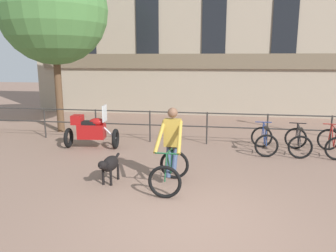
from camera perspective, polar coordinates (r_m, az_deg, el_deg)
ground_plane at (r=5.86m, az=4.36°, el=-16.15°), size 60.00×60.00×0.00m
canal_railing at (r=10.57m, az=6.82°, el=0.57°), size 15.05×0.05×1.05m
building_facade at (r=16.30m, az=8.12°, el=19.06°), size 18.00×0.72×9.75m
cyclist_with_bike at (r=7.06m, az=0.53°, el=-4.51°), size 0.72×1.19×1.70m
dog at (r=7.42m, az=-10.15°, el=-6.60°), size 0.35×0.99×0.62m
parked_motorcycle at (r=10.34m, az=-13.24°, el=-0.74°), size 1.65×0.76×1.35m
parked_bicycle_near_lamp at (r=10.08m, az=16.38°, el=-2.41°), size 0.67×1.12×0.86m
parked_bicycle_mid_left at (r=10.25m, az=21.69°, el=-2.54°), size 0.76×1.17×0.86m
parked_bicycle_mid_right at (r=10.50m, az=26.78°, el=-2.65°), size 0.75×1.16×0.86m
tree_canalside_left at (r=12.96m, az=-19.36°, el=18.50°), size 3.85×3.85×6.35m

